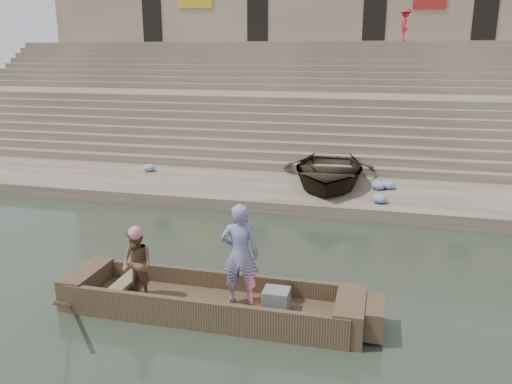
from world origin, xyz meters
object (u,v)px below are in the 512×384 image
at_px(main_rowboat, 210,307).
at_px(beached_rowboat, 328,170).
at_px(pedestrian, 405,25).
at_px(rowing_man, 137,264).
at_px(standing_man, 240,254).
at_px(television, 276,300).

relative_size(main_rowboat, beached_rowboat, 1.05).
bearing_deg(pedestrian, rowing_man, 163.79).
distance_m(main_rowboat, standing_man, 1.20).
bearing_deg(television, rowing_man, -176.92).
relative_size(rowing_man, television, 2.93).
bearing_deg(beached_rowboat, rowing_man, -109.94).
relative_size(rowing_man, pedestrian, 0.78).
height_order(standing_man, rowing_man, standing_man).
distance_m(standing_man, television, 1.03).
xyz_separation_m(rowing_man, pedestrian, (5.09, 21.93, 5.17)).
distance_m(rowing_man, beached_rowboat, 8.99).
relative_size(standing_man, pedestrian, 1.10).
relative_size(main_rowboat, pedestrian, 2.89).
xyz_separation_m(main_rowboat, standing_man, (0.54, 0.14, 1.06)).
relative_size(television, beached_rowboat, 0.10).
bearing_deg(main_rowboat, television, 0.00).
bearing_deg(television, standing_man, 168.54).
height_order(rowing_man, television, rowing_man).
bearing_deg(television, main_rowboat, 180.00).
relative_size(beached_rowboat, pedestrian, 2.76).
distance_m(main_rowboat, television, 1.27).
distance_m(rowing_man, pedestrian, 23.10).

